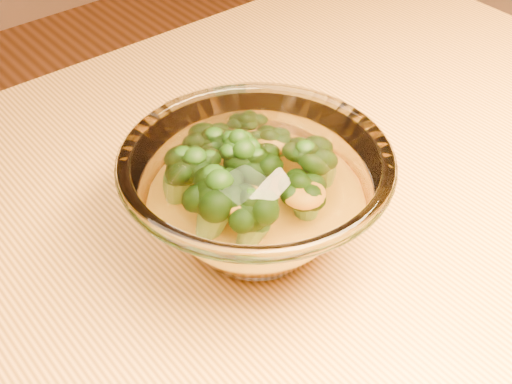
% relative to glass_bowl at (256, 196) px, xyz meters
% --- Properties ---
extents(glass_bowl, '(0.21, 0.21, 0.09)m').
position_rel_glass_bowl_xyz_m(glass_bowl, '(0.00, 0.00, 0.00)').
color(glass_bowl, white).
rests_on(glass_bowl, table).
extents(cheese_sauce, '(0.12, 0.12, 0.03)m').
position_rel_glass_bowl_xyz_m(cheese_sauce, '(-0.00, 0.00, -0.02)').
color(cheese_sauce, orange).
rests_on(cheese_sauce, glass_bowl).
extents(broccoli_heap, '(0.14, 0.13, 0.06)m').
position_rel_glass_bowl_xyz_m(broccoli_heap, '(-0.00, 0.01, 0.01)').
color(broccoli_heap, black).
rests_on(broccoli_heap, cheese_sauce).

